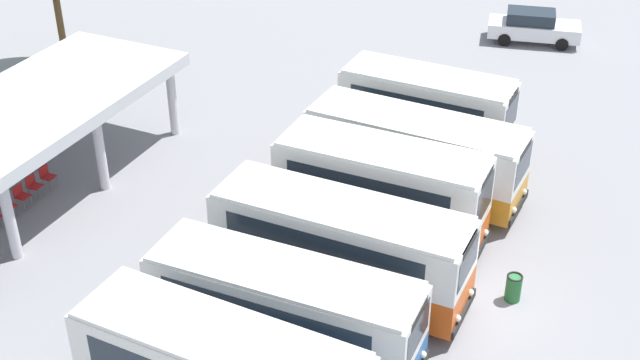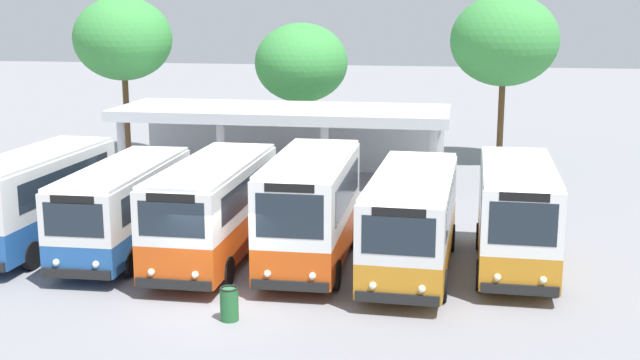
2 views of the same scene
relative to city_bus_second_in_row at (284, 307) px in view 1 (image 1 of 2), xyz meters
name	(u,v)px [view 1 (image 1 of 2)]	position (x,y,z in m)	size (l,w,h in m)	color
ground_plane	(475,304)	(4.32, -4.25, -1.64)	(180.00, 180.00, 0.00)	gray
city_bus_second_in_row	(284,307)	(0.00, 0.00, 0.00)	(2.42, 7.76, 2.93)	black
city_bus_middle_cream	(341,245)	(3.14, -0.30, 0.13)	(2.43, 7.90, 3.19)	black
city_bus_fourth_amber	(381,190)	(6.27, -0.36, 0.28)	(2.45, 6.96, 3.49)	black
city_bus_fifth_blue	(415,153)	(9.41, -0.41, 0.07)	(2.66, 7.93, 3.08)	black
city_bus_far_end_green	(427,110)	(12.55, 0.22, 0.19)	(2.39, 6.70, 3.32)	black
parked_car_flank	(533,26)	(25.61, -1.03, -0.81)	(2.71, 4.81, 1.62)	black
waiting_chair_second_from_end	(7,204)	(2.02, 11.87, -1.12)	(0.45, 0.45, 0.86)	slate
waiting_chair_middle_seat	(21,194)	(2.73, 11.87, -1.12)	(0.45, 0.45, 0.86)	slate
waiting_chair_fourth_seat	(33,184)	(3.45, 11.93, -1.12)	(0.45, 0.45, 0.86)	slate
waiting_chair_fifth_seat	(47,175)	(4.16, 11.93, -1.12)	(0.45, 0.45, 0.86)	slate
litter_bin_apron	(513,287)	(5.00, -5.21, -1.18)	(0.49, 0.49, 0.90)	#266633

